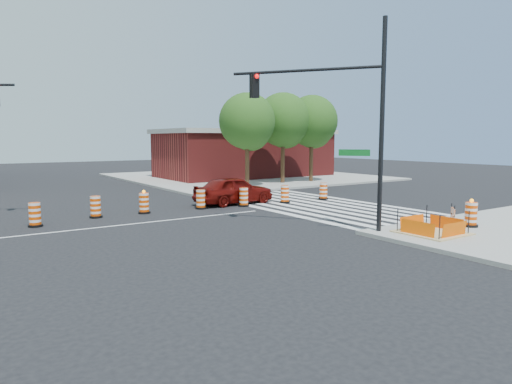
# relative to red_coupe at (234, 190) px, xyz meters

# --- Properties ---
(ground) EXTENTS (120.00, 120.00, 0.00)m
(ground) POSITION_rel_red_coupe_xyz_m (-7.47, -2.87, -0.80)
(ground) COLOR black
(ground) RESTS_ON ground
(sidewalk_ne) EXTENTS (22.00, 22.00, 0.15)m
(sidewalk_ne) POSITION_rel_red_coupe_xyz_m (10.53, 15.13, -0.72)
(sidewalk_ne) COLOR gray
(sidewalk_ne) RESTS_ON ground
(crosswalk_east) EXTENTS (6.75, 13.50, 0.01)m
(crosswalk_east) POSITION_rel_red_coupe_xyz_m (3.48, -2.87, -0.79)
(crosswalk_east) COLOR silver
(crosswalk_east) RESTS_ON ground
(lane_centerline) EXTENTS (14.00, 0.12, 0.01)m
(lane_centerline) POSITION_rel_red_coupe_xyz_m (-7.47, -2.87, -0.79)
(lane_centerline) COLOR silver
(lane_centerline) RESTS_ON ground
(excavation_pit) EXTENTS (2.20, 2.20, 0.90)m
(excavation_pit) POSITION_rel_red_coupe_xyz_m (1.53, -11.87, -0.58)
(excavation_pit) COLOR tan
(excavation_pit) RESTS_ON ground
(brick_storefront) EXTENTS (16.50, 8.50, 4.60)m
(brick_storefront) POSITION_rel_red_coupe_xyz_m (10.53, 15.13, 1.52)
(brick_storefront) COLOR maroon
(brick_storefront) RESTS_ON ground
(red_coupe) EXTENTS (4.79, 2.16, 1.60)m
(red_coupe) POSITION_rel_red_coupe_xyz_m (0.00, 0.00, 0.00)
(red_coupe) COLOR #5E0C08
(red_coupe) RESTS_ON ground
(signal_pole_se) EXTENTS (3.69, 5.00, 8.04)m
(signal_pole_se) POSITION_rel_red_coupe_xyz_m (-0.77, -9.06, 4.13)
(signal_pole_se) COLOR black
(signal_pole_se) RESTS_ON ground
(pit_drum) EXTENTS (0.58, 0.58, 1.15)m
(pit_drum) POSITION_rel_red_coupe_xyz_m (3.95, -11.96, -0.17)
(pit_drum) COLOR black
(pit_drum) RESTS_ON ground
(barricade) EXTENTS (0.60, 0.55, 0.92)m
(barricade) POSITION_rel_red_coupe_xyz_m (3.37, -11.53, -0.15)
(barricade) COLOR #DB4404
(barricade) RESTS_ON ground
(tree_north_c) EXTENTS (4.20, 4.20, 7.13)m
(tree_north_c) POSITION_rel_red_coupe_xyz_m (5.22, 6.56, 3.99)
(tree_north_c) COLOR #382314
(tree_north_c) RESTS_ON ground
(tree_north_d) EXTENTS (4.39, 4.39, 7.46)m
(tree_north_d) POSITION_rel_red_coupe_xyz_m (9.36, 7.59, 4.21)
(tree_north_d) COLOR #382314
(tree_north_d) RESTS_ON ground
(tree_north_e) EXTENTS (4.34, 4.34, 7.38)m
(tree_north_e) POSITION_rel_red_coupe_xyz_m (12.17, 7.29, 4.16)
(tree_north_e) COLOR #382314
(tree_north_e) RESTS_ON ground
(median_drum_3) EXTENTS (0.60, 0.60, 1.02)m
(median_drum_3) POSITION_rel_red_coupe_xyz_m (-10.55, -1.16, -0.32)
(median_drum_3) COLOR black
(median_drum_3) RESTS_ON ground
(median_drum_4) EXTENTS (0.60, 0.60, 1.02)m
(median_drum_4) POSITION_rel_red_coupe_xyz_m (-7.82, -0.32, -0.32)
(median_drum_4) COLOR black
(median_drum_4) RESTS_ON ground
(median_drum_5) EXTENTS (0.60, 0.60, 1.18)m
(median_drum_5) POSITION_rel_red_coupe_xyz_m (-5.47, -0.39, -0.31)
(median_drum_5) COLOR black
(median_drum_5) RESTS_ON ground
(median_drum_6) EXTENTS (0.60, 0.60, 1.02)m
(median_drum_6) POSITION_rel_red_coupe_xyz_m (-2.44, -0.64, -0.32)
(median_drum_6) COLOR black
(median_drum_6) RESTS_ON ground
(median_drum_7) EXTENTS (0.60, 0.60, 1.02)m
(median_drum_7) POSITION_rel_red_coupe_xyz_m (-0.06, -1.15, -0.32)
(median_drum_7) COLOR black
(median_drum_7) RESTS_ON ground
(median_drum_8) EXTENTS (0.60, 0.60, 1.02)m
(median_drum_8) POSITION_rel_red_coupe_xyz_m (2.65, -1.35, -0.32)
(median_drum_8) COLOR black
(median_drum_8) RESTS_ON ground
(median_drum_9) EXTENTS (0.60, 0.60, 1.02)m
(median_drum_9) POSITION_rel_red_coupe_xyz_m (5.56, -1.46, -0.32)
(median_drum_9) COLOR black
(median_drum_9) RESTS_ON ground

